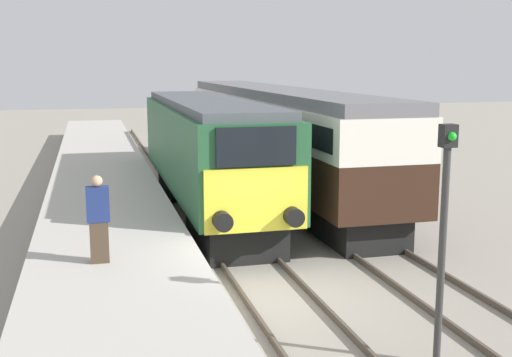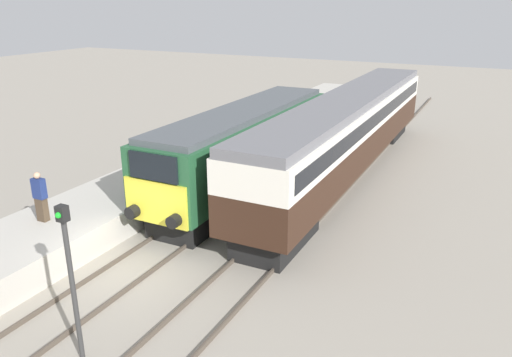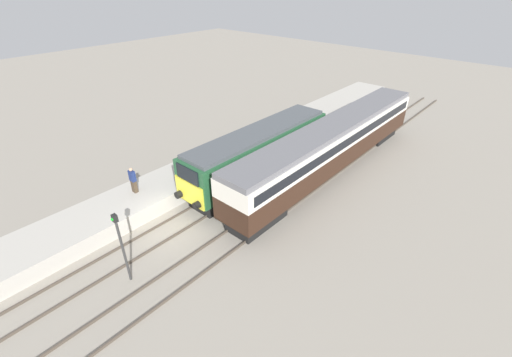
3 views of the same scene
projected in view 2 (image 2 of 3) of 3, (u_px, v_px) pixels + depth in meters
The scene contains 8 objects.
ground_plane at pixel (129, 271), 15.78m from camera, with size 120.00×120.00×0.00m, color gray.
platform_left at pixel (184, 169), 23.74m from camera, with size 3.50×50.00×1.02m.
rails_near_track at pixel (211, 213), 19.97m from camera, with size 1.51×60.00×0.14m.
rails_far_track at pixel (289, 229), 18.54m from camera, with size 1.50×60.00×0.14m.
locomotive at pixel (244, 147), 21.74m from camera, with size 2.70×13.06×3.76m.
passenger_carriage at pixel (349, 127), 23.74m from camera, with size 2.75×21.03×3.94m.
person_on_platform at pixel (40, 197), 16.69m from camera, with size 0.44×0.26×1.74m.
signal_post at pixel (70, 272), 11.17m from camera, with size 0.24×0.28×3.96m.
Camera 2 is at (9.81, -10.60, 8.08)m, focal length 35.00 mm.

